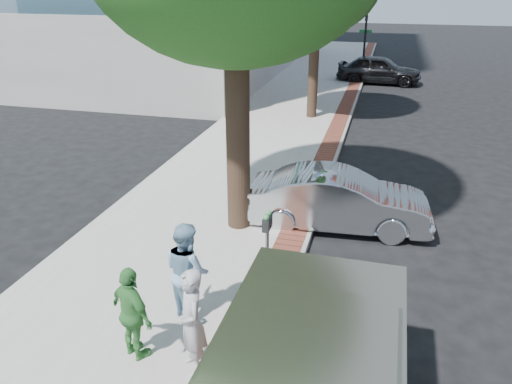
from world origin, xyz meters
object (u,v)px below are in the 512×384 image
(person_gray, at_px, (191,322))
(bg_car, at_px, (379,69))
(parking_meter, at_px, (267,234))
(sedan_silver, at_px, (339,200))
(person_green, at_px, (132,314))
(person_officer, at_px, (187,270))

(person_gray, distance_m, bg_car, 23.32)
(parking_meter, bearing_deg, bg_car, 86.50)
(parking_meter, distance_m, sedan_silver, 3.17)
(person_gray, bearing_deg, bg_car, 142.06)
(parking_meter, height_order, person_green, person_green)
(parking_meter, xyz_separation_m, sedan_silver, (1.00, 2.96, -0.52))
(sedan_silver, bearing_deg, person_green, 151.08)
(bg_car, bearing_deg, person_gray, 178.80)
(person_gray, bearing_deg, parking_meter, 134.65)
(person_gray, height_order, bg_car, person_gray)
(person_gray, height_order, person_officer, person_officer)
(person_green, height_order, sedan_silver, person_green)
(person_officer, relative_size, bg_car, 0.38)
(person_gray, height_order, sedan_silver, person_gray)
(person_officer, bearing_deg, sedan_silver, -77.13)
(person_officer, bearing_deg, person_gray, 153.74)
(parking_meter, xyz_separation_m, person_green, (-1.45, -2.39, -0.29))
(sedan_silver, bearing_deg, parking_meter, 156.99)
(person_green, distance_m, bg_car, 23.37)
(person_gray, relative_size, sedan_silver, 0.40)
(person_green, bearing_deg, person_gray, -154.09)
(person_green, distance_m, sedan_silver, 5.90)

